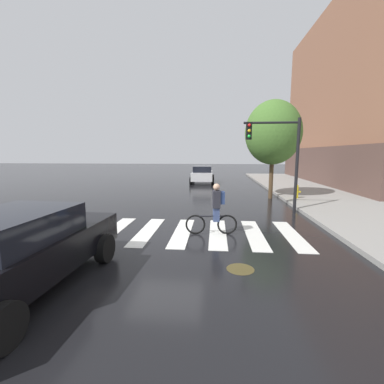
% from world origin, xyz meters
% --- Properties ---
extents(ground_plane, '(120.00, 120.00, 0.00)m').
position_xyz_m(ground_plane, '(0.00, 0.00, 0.00)').
color(ground_plane, black).
extents(crosswalk_stripes, '(8.96, 3.27, 0.01)m').
position_xyz_m(crosswalk_stripes, '(-0.05, 0.00, 0.01)').
color(crosswalk_stripes, silver).
rests_on(crosswalk_stripes, ground).
extents(manhole_cover, '(0.64, 0.64, 0.01)m').
position_xyz_m(manhole_cover, '(2.25, -2.71, 0.00)').
color(manhole_cover, '#473D1E').
rests_on(manhole_cover, ground).
extents(sedan_near, '(2.33, 4.68, 1.59)m').
position_xyz_m(sedan_near, '(-2.06, -4.05, 0.82)').
color(sedan_near, black).
rests_on(sedan_near, ground).
extents(sedan_mid, '(2.15, 4.50, 1.55)m').
position_xyz_m(sedan_mid, '(0.47, 15.08, 0.80)').
color(sedan_mid, silver).
rests_on(sedan_mid, ground).
extents(cyclist, '(1.71, 0.38, 1.69)m').
position_xyz_m(cyclist, '(1.66, -0.12, 0.84)').
color(cyclist, black).
rests_on(cyclist, ground).
extents(traffic_light_near, '(2.47, 0.28, 4.20)m').
position_xyz_m(traffic_light_near, '(4.44, 3.53, 2.86)').
color(traffic_light_near, black).
rests_on(traffic_light_near, ground).
extents(fire_hydrant, '(0.33, 0.22, 0.78)m').
position_xyz_m(fire_hydrant, '(6.25, 6.53, 0.53)').
color(fire_hydrant, gold).
rests_on(fire_hydrant, sidewalk).
extents(street_tree_near, '(3.20, 3.20, 5.70)m').
position_xyz_m(street_tree_near, '(4.94, 7.20, 3.84)').
color(street_tree_near, '#4C3823').
rests_on(street_tree_near, ground).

